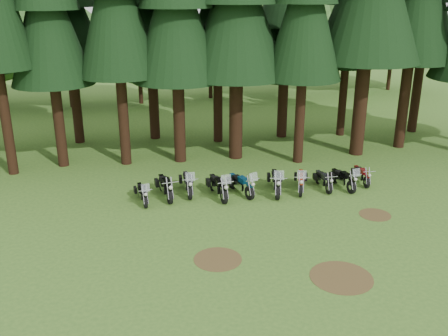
{
  "coord_description": "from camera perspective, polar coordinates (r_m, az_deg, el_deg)",
  "views": [
    {
      "loc": [
        -5.74,
        -17.95,
        9.45
      ],
      "look_at": [
        -1.46,
        5.0,
        1.0
      ],
      "focal_mm": 40.0,
      "sensor_mm": 36.0,
      "label": 1
    }
  ],
  "objects": [
    {
      "name": "dirt_patch_2",
      "position": [
        18.14,
        13.26,
        -12.06
      ],
      "size": [
        2.2,
        2.2,
        0.01
      ],
      "primitive_type": "cylinder",
      "color": "#4C3D1E",
      "rests_on": "ground"
    },
    {
      "name": "motorcycle_8",
      "position": [
        25.55,
        13.44,
        -1.27
      ],
      "size": [
        0.65,
        2.2,
        1.38
      ],
      "rotation": [
        0.0,
        0.0,
        0.18
      ],
      "color": "black",
      "rests_on": "ground"
    },
    {
      "name": "decid_5",
      "position": [
        45.98,
        7.51,
        15.72
      ],
      "size": [
        8.45,
        8.21,
        10.56
      ],
      "color": "black",
      "rests_on": "ground"
    },
    {
      "name": "decid_7",
      "position": [
        51.49,
        19.47,
        15.22
      ],
      "size": [
        8.44,
        8.2,
        10.55
      ],
      "color": "black",
      "rests_on": "ground"
    },
    {
      "name": "motorcycle_2",
      "position": [
        24.29,
        -4.18,
        -1.8
      ],
      "size": [
        0.44,
        2.33,
        1.47
      ],
      "rotation": [
        0.0,
        0.0,
        0.01
      ],
      "color": "black",
      "rests_on": "ground"
    },
    {
      "name": "decid_4",
      "position": [
        45.16,
        -1.21,
        13.43
      ],
      "size": [
        5.93,
        5.76,
        7.41
      ],
      "color": "black",
      "rests_on": "ground"
    },
    {
      "name": "motorcycle_7",
      "position": [
        25.3,
        11.3,
        -1.42
      ],
      "size": [
        0.28,
        2.01,
        0.82
      ],
      "rotation": [
        0.0,
        0.0,
        0.01
      ],
      "color": "black",
      "rests_on": "ground"
    },
    {
      "name": "decid_2",
      "position": [
        43.22,
        -17.21,
        13.07
      ],
      "size": [
        6.72,
        6.53,
        8.4
      ],
      "color": "black",
      "rests_on": "ground"
    },
    {
      "name": "motorcycle_4",
      "position": [
        24.13,
        1.97,
        -1.92
      ],
      "size": [
        1.01,
        2.26,
        1.45
      ],
      "rotation": [
        0.0,
        0.0,
        0.33
      ],
      "color": "black",
      "rests_on": "ground"
    },
    {
      "name": "motorcycle_1",
      "position": [
        23.95,
        -6.71,
        -2.2
      ],
      "size": [
        0.51,
        2.38,
        0.97
      ],
      "rotation": [
        0.0,
        0.0,
        0.15
      ],
      "color": "black",
      "rests_on": "ground"
    },
    {
      "name": "pine_back_4",
      "position": [
        32.72,
        7.16,
        17.65
      ],
      "size": [
        4.94,
        4.94,
        13.78
      ],
      "color": "black",
      "rests_on": "ground"
    },
    {
      "name": "motorcycle_9",
      "position": [
        26.49,
        15.43,
        -0.81
      ],
      "size": [
        0.31,
        1.97,
        0.8
      ],
      "rotation": [
        0.0,
        0.0,
        -0.05
      ],
      "color": "black",
      "rests_on": "ground"
    },
    {
      "name": "decid_6",
      "position": [
        49.63,
        14.45,
        14.38
      ],
      "size": [
        7.06,
        6.86,
        8.82
      ],
      "color": "black",
      "rests_on": "ground"
    },
    {
      "name": "dirt_patch_0",
      "position": [
        18.74,
        -0.72,
        -10.37
      ],
      "size": [
        1.8,
        1.8,
        0.01
      ],
      "primitive_type": "cylinder",
      "color": "#4C3D1E",
      "rests_on": "ground"
    },
    {
      "name": "motorcycle_3",
      "position": [
        23.78,
        -0.66,
        -2.18
      ],
      "size": [
        0.67,
        2.44,
        1.53
      ],
      "rotation": [
        0.0,
        0.0,
        0.15
      ],
      "color": "black",
      "rests_on": "ground"
    },
    {
      "name": "motorcycle_5",
      "position": [
        24.4,
        5.95,
        -1.67
      ],
      "size": [
        0.77,
        2.51,
        1.58
      ],
      "rotation": [
        0.0,
        0.0,
        -0.19
      ],
      "color": "black",
      "rests_on": "ground"
    },
    {
      "name": "decid_3",
      "position": [
        43.37,
        -9.39,
        13.1
      ],
      "size": [
        6.12,
        5.95,
        7.65
      ],
      "color": "black",
      "rests_on": "ground"
    },
    {
      "name": "ground",
      "position": [
        21.08,
        6.45,
        -6.87
      ],
      "size": [
        120.0,
        120.0,
        0.0
      ],
      "primitive_type": "plane",
      "color": "#3B6623",
      "rests_on": "ground"
    },
    {
      "name": "motorcycle_0",
      "position": [
        23.55,
        -9.31,
        -2.92
      ],
      "size": [
        0.55,
        2.02,
        1.26
      ],
      "rotation": [
        0.0,
        0.0,
        0.15
      ],
      "color": "black",
      "rests_on": "ground"
    },
    {
      "name": "dirt_patch_1",
      "position": [
        23.12,
        16.87,
        -5.13
      ],
      "size": [
        1.4,
        1.4,
        0.01
      ],
      "primitive_type": "cylinder",
      "color": "#4C3D1E",
      "rests_on": "ground"
    },
    {
      "name": "motorcycle_6",
      "position": [
        24.82,
        8.77,
        -1.52
      ],
      "size": [
        1.0,
        2.26,
        1.44
      ],
      "rotation": [
        0.0,
        0.0,
        -0.32
      ],
      "color": "black",
      "rests_on": "ground"
    }
  ]
}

